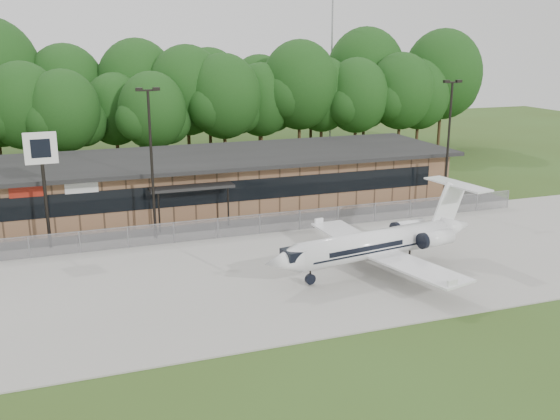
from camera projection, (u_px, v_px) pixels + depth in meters
name	position (u px, v px, depth m)	size (l,w,h in m)	color
ground	(317.00, 330.00, 29.31)	(160.00, 160.00, 0.00)	#374B1B
apron	(264.00, 272.00, 36.57)	(64.00, 18.00, 0.08)	#9E9B93
parking_lot	(216.00, 220.00, 47.02)	(50.00, 9.00, 0.06)	#383835
terminal	(202.00, 180.00, 50.48)	(41.00, 11.65, 4.30)	brown
fence	(232.00, 227.00, 42.73)	(46.00, 0.04, 1.52)	gray
treeline	(163.00, 96.00, 65.49)	(72.00, 12.00, 15.00)	#143310
radio_mast	(332.00, 45.00, 76.72)	(0.20, 0.20, 25.00)	gray
light_pole_mid	(151.00, 153.00, 41.10)	(1.55, 0.30, 10.23)	black
light_pole_right	(449.00, 135.00, 48.53)	(1.55, 0.30, 10.23)	black
business_jet	(380.00, 244.00, 36.23)	(14.35, 12.86, 4.83)	white
pole_sign	(42.00, 161.00, 39.22)	(2.01, 0.33, 7.63)	black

